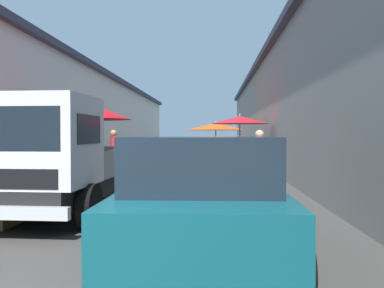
% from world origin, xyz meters
% --- Properties ---
extents(ground, '(90.00, 90.00, 0.00)m').
position_xyz_m(ground, '(13.50, 0.00, 0.00)').
color(ground, '#3D3A38').
extents(building_left_whitewash, '(49.80, 7.50, 4.70)m').
position_xyz_m(building_left_whitewash, '(15.75, 7.39, 2.36)').
color(building_left_whitewash, silver).
rests_on(building_left_whitewash, ground).
extents(building_right_concrete, '(49.80, 7.50, 5.11)m').
position_xyz_m(building_right_concrete, '(15.75, -7.39, 2.56)').
color(building_right_concrete, gray).
rests_on(building_right_concrete, ground).
extents(fruit_stall_far_left, '(2.43, 2.43, 2.39)m').
position_xyz_m(fruit_stall_far_left, '(8.33, 1.63, 1.84)').
color(fruit_stall_far_left, '#9E9EA3').
rests_on(fruit_stall_far_left, ground).
extents(fruit_stall_near_left, '(2.23, 2.23, 2.27)m').
position_xyz_m(fruit_stall_near_left, '(14.46, -2.66, 1.72)').
color(fruit_stall_near_left, '#9E9EA3').
rests_on(fruit_stall_near_left, ground).
extents(fruit_stall_mid_lane, '(2.83, 2.83, 2.14)m').
position_xyz_m(fruit_stall_mid_lane, '(19.03, -1.69, 1.67)').
color(fruit_stall_mid_lane, '#9E9EA3').
rests_on(fruit_stall_mid_lane, ground).
extents(hatchback_car, '(3.92, 1.94, 1.45)m').
position_xyz_m(hatchback_car, '(3.12, -1.52, 0.74)').
color(hatchback_car, '#0F4C56').
rests_on(hatchback_car, ground).
extents(delivery_truck, '(4.98, 2.11, 2.08)m').
position_xyz_m(delivery_truck, '(5.28, 1.12, 1.04)').
color(delivery_truck, black).
rests_on(delivery_truck, ground).
extents(vendor_by_crates, '(0.33, 0.61, 1.59)m').
position_xyz_m(vendor_by_crates, '(8.50, -2.75, 0.91)').
color(vendor_by_crates, navy).
rests_on(vendor_by_crates, ground).
extents(vendor_in_shade, '(0.60, 0.38, 1.65)m').
position_xyz_m(vendor_in_shade, '(12.52, 1.81, 0.95)').
color(vendor_in_shade, '#665B4C').
rests_on(vendor_in_shade, ground).
extents(parked_scooter, '(1.69, 0.32, 1.14)m').
position_xyz_m(parked_scooter, '(13.47, 3.04, 0.45)').
color(parked_scooter, black).
rests_on(parked_scooter, ground).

